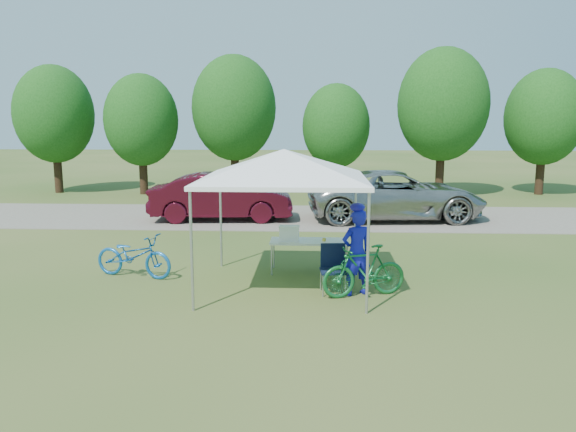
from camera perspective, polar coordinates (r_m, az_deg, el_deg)
name	(u,v)px	position (r m, az deg, el deg)	size (l,w,h in m)	color
ground	(284,287)	(11.26, -0.41, -7.18)	(100.00, 100.00, 0.00)	#2D5119
gravel_strip	(297,217)	(19.05, 0.92, -0.10)	(24.00, 5.00, 0.02)	gray
canopy	(284,153)	(10.79, -0.43, 6.41)	(4.53, 4.53, 3.00)	#A5A5AA
treeline	(295,113)	(24.82, 0.72, 10.38)	(24.89, 4.28, 6.30)	#382314
folding_table	(309,242)	(12.18, 2.20, -2.69)	(1.70, 0.71, 0.70)	white
folding_chair	(333,264)	(10.83, 4.58, -4.88)	(0.51, 0.53, 0.93)	black
cooler	(289,233)	(12.15, 0.12, -1.74)	(0.44, 0.30, 0.32)	white
ice_cream_cup	(324,240)	(12.12, 3.69, -2.42)	(0.08, 0.08, 0.06)	yellow
cyclist	(356,252)	(10.64, 6.97, -3.68)	(0.60, 0.39, 1.64)	#1518AF
bike_blue	(134,256)	(12.25, -15.40, -3.90)	(0.61, 1.75, 0.92)	#125AA5
bike_green	(364,271)	(10.62, 7.74, -5.56)	(0.46, 1.64, 0.99)	#176931
minivan	(396,195)	(18.84, 10.90, 2.12)	(2.67, 5.80, 1.61)	#A2A29D
sedan	(221,197)	(18.49, -6.77, 1.94)	(1.61, 4.62, 1.52)	#430B18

